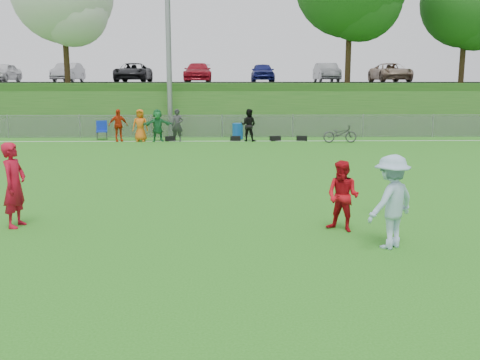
{
  "coord_description": "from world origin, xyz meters",
  "views": [
    {
      "loc": [
        0.39,
        -10.21,
        3.1
      ],
      "look_at": [
        0.61,
        0.5,
        1.13
      ],
      "focal_mm": 40.0,
      "sensor_mm": 36.0,
      "label": 1
    }
  ],
  "objects_px": {
    "player_red_center": "(343,196)",
    "player_blue": "(391,202)",
    "bicycle": "(340,134)",
    "player_red_left": "(14,185)",
    "recycling_bin": "(238,131)",
    "frisbee": "(383,165)"
  },
  "relations": [
    {
      "from": "player_red_left",
      "to": "player_blue",
      "type": "bearing_deg",
      "value": -94.67
    },
    {
      "from": "player_red_left",
      "to": "bicycle",
      "type": "bearing_deg",
      "value": -25.3
    },
    {
      "from": "player_red_center",
      "to": "player_red_left",
      "type": "bearing_deg",
      "value": -146.92
    },
    {
      "from": "player_red_center",
      "to": "player_blue",
      "type": "bearing_deg",
      "value": -23.56
    },
    {
      "from": "player_red_left",
      "to": "frisbee",
      "type": "height_order",
      "value": "player_red_left"
    },
    {
      "from": "player_red_left",
      "to": "player_red_center",
      "type": "distance_m",
      "value": 7.0
    },
    {
      "from": "bicycle",
      "to": "frisbee",
      "type": "bearing_deg",
      "value": 170.09
    },
    {
      "from": "player_red_left",
      "to": "frisbee",
      "type": "distance_m",
      "value": 8.19
    },
    {
      "from": "player_red_center",
      "to": "player_blue",
      "type": "height_order",
      "value": "player_blue"
    },
    {
      "from": "player_blue",
      "to": "bicycle",
      "type": "distance_m",
      "value": 17.93
    },
    {
      "from": "recycling_bin",
      "to": "player_red_center",
      "type": "bearing_deg",
      "value": -84.09
    },
    {
      "from": "recycling_bin",
      "to": "bicycle",
      "type": "xyz_separation_m",
      "value": [
        5.26,
        -1.8,
        0.02
      ]
    },
    {
      "from": "player_red_center",
      "to": "frisbee",
      "type": "relative_size",
      "value": 6.01
    },
    {
      "from": "frisbee",
      "to": "recycling_bin",
      "type": "height_order",
      "value": "frisbee"
    },
    {
      "from": "frisbee",
      "to": "recycling_bin",
      "type": "bearing_deg",
      "value": 100.12
    },
    {
      "from": "player_blue",
      "to": "recycling_bin",
      "type": "relative_size",
      "value": 2.04
    },
    {
      "from": "player_blue",
      "to": "recycling_bin",
      "type": "distance_m",
      "value": 19.69
    },
    {
      "from": "frisbee",
      "to": "bicycle",
      "type": "height_order",
      "value": "frisbee"
    },
    {
      "from": "player_red_left",
      "to": "bicycle",
      "type": "height_order",
      "value": "player_red_left"
    },
    {
      "from": "player_red_left",
      "to": "player_blue",
      "type": "distance_m",
      "value": 7.82
    },
    {
      "from": "player_red_center",
      "to": "player_blue",
      "type": "relative_size",
      "value": 0.84
    },
    {
      "from": "player_blue",
      "to": "bicycle",
      "type": "xyz_separation_m",
      "value": [
        2.7,
        17.72,
        -0.43
      ]
    }
  ]
}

